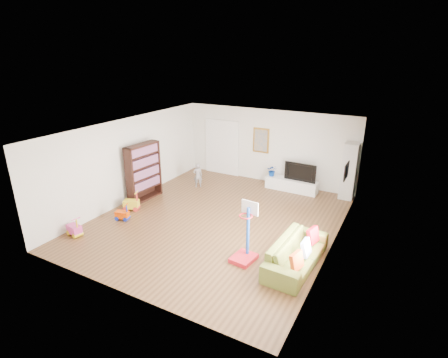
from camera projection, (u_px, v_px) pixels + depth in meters
The scene contains 25 objects.
floor at pixel (217, 220), 10.20m from camera, with size 6.50×7.50×0.00m, color brown.
ceiling at pixel (217, 129), 9.27m from camera, with size 6.50×7.50×0.00m, color white.
wall_back at pixel (268, 146), 12.82m from camera, with size 6.50×0.00×2.70m, color silver.
wall_front at pixel (120, 235), 6.64m from camera, with size 6.50×0.00×2.70m, color silver.
wall_left at pixel (129, 160), 11.19m from camera, with size 0.00×7.50×2.70m, color silver.
wall_right at pixel (336, 199), 8.27m from camera, with size 0.00×7.50×2.70m, color silver.
navy_accent at pixel (349, 163), 9.26m from camera, with size 0.01×3.20×1.70m, color black.
olive_wainscot at pixel (343, 209), 9.73m from camera, with size 0.01×3.20×1.00m, color brown.
doorway at pixel (222, 148), 13.75m from camera, with size 1.45×0.06×2.10m, color white.
painting_back at pixel (261, 140), 12.83m from camera, with size 0.62×0.06×0.92m, color gold.
artwork_right at pixel (346, 171), 9.56m from camera, with size 0.04×0.56×0.46m, color #7F3F8C.
media_console at pixel (291, 185), 12.29m from camera, with size 1.82×0.46×0.43m, color silver.
tall_cabinet at pixel (349, 171), 11.40m from camera, with size 0.44×0.44×1.89m, color silver.
bookshelf at pixel (144, 172), 11.35m from camera, with size 0.34×1.29×1.88m, color black.
sofa at pixel (296, 253), 7.96m from camera, with size 2.18×0.85×0.64m, color #5E6927.
basketball_hoop at pixel (244, 233), 7.99m from camera, with size 0.50×0.61×1.46m, color red.
ride_on_yellow at pixel (131, 201), 10.75m from camera, with size 0.45×0.28×0.60m, color yellow.
ride_on_orange at pixel (122, 212), 10.14m from camera, with size 0.37×0.23×0.50m, color #CD3C00.
ride_on_pink at pixel (74, 226), 9.27m from camera, with size 0.41×0.26×0.55m, color #CA368A.
child at pixel (198, 176), 12.53m from camera, with size 0.32×0.21×0.88m, color slate.
tv at pixel (301, 171), 12.02m from camera, with size 1.11×0.15×0.64m, color black.
vase_plant at pixel (272, 170), 12.46m from camera, with size 0.37×0.32×0.41m, color navy.
pillow_left at pixel (297, 261), 7.33m from camera, with size 0.10×0.37×0.37m, color #C54215.
pillow_center at pixel (306, 248), 7.82m from camera, with size 0.10×0.37×0.37m, color white.
pillow_right at pixel (313, 235), 8.34m from camera, with size 0.10×0.37×0.37m, color #BD0010.
Camera 1 is at (4.55, -7.94, 4.66)m, focal length 28.00 mm.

